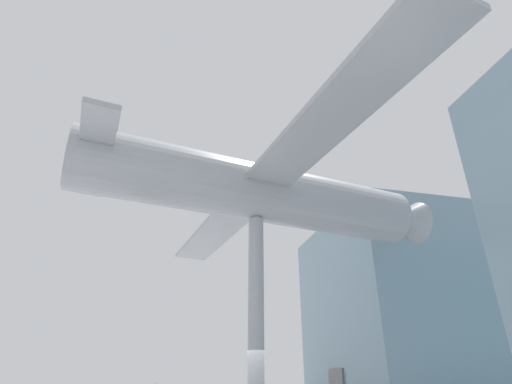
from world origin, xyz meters
TOP-DOWN VIEW (x-y plane):
  - glass_pavilion_left at (-8.60, 14.39)m, footprint 10.57×15.97m
  - support_pylon_central at (0.00, 0.00)m, footprint 0.53×0.53m
  - suspended_airplane at (-0.06, 0.34)m, footprint 18.71×14.91m

SIDE VIEW (x-z plane):
  - support_pylon_central at x=0.00m, z-range 0.00..7.00m
  - glass_pavilion_left at x=-8.60m, z-range -0.29..10.99m
  - suspended_airplane at x=-0.06m, z-range 6.54..9.68m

